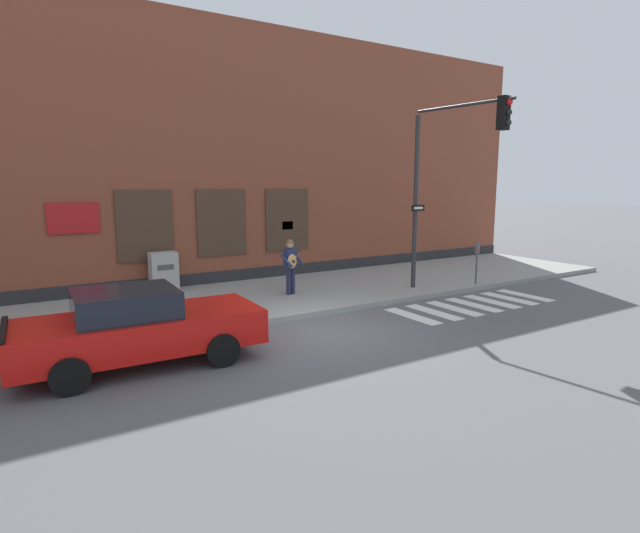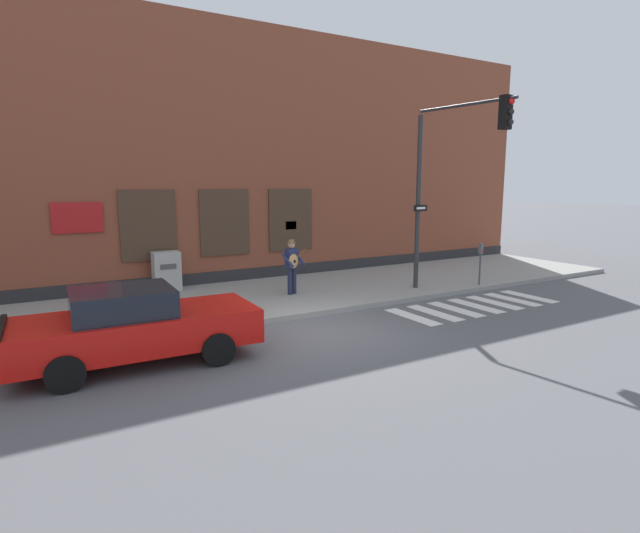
{
  "view_description": "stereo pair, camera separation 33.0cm",
  "coord_description": "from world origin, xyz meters",
  "px_view_note": "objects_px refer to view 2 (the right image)",
  "views": [
    {
      "loc": [
        -6.11,
        -9.8,
        3.52
      ],
      "look_at": [
        0.93,
        1.53,
        1.3
      ],
      "focal_mm": 28.0,
      "sensor_mm": 36.0,
      "label": 1
    },
    {
      "loc": [
        -5.83,
        -9.97,
        3.52
      ],
      "look_at": [
        0.93,
        1.53,
        1.3
      ],
      "focal_mm": 28.0,
      "sensor_mm": 36.0,
      "label": 2
    }
  ],
  "objects_px": {
    "busker": "(292,264)",
    "utility_box": "(167,271)",
    "red_car": "(135,326)",
    "parking_meter": "(480,257)",
    "traffic_light": "(450,165)"
  },
  "relations": [
    {
      "from": "red_car",
      "to": "utility_box",
      "type": "height_order",
      "value": "red_car"
    },
    {
      "from": "utility_box",
      "to": "parking_meter",
      "type": "bearing_deg",
      "value": -25.61
    },
    {
      "from": "red_car",
      "to": "utility_box",
      "type": "xyz_separation_m",
      "value": [
        2.04,
        5.91,
        0.01
      ]
    },
    {
      "from": "red_car",
      "to": "parking_meter",
      "type": "bearing_deg",
      "value": 7.41
    },
    {
      "from": "busker",
      "to": "utility_box",
      "type": "height_order",
      "value": "busker"
    },
    {
      "from": "traffic_light",
      "to": "utility_box",
      "type": "xyz_separation_m",
      "value": [
        -7.27,
        4.86,
        -3.28
      ]
    },
    {
      "from": "busker",
      "to": "utility_box",
      "type": "relative_size",
      "value": 1.35
    },
    {
      "from": "busker",
      "to": "parking_meter",
      "type": "xyz_separation_m",
      "value": [
        6.07,
        -1.93,
        -0.01
      ]
    },
    {
      "from": "red_car",
      "to": "utility_box",
      "type": "bearing_deg",
      "value": 70.92
    },
    {
      "from": "traffic_light",
      "to": "parking_meter",
      "type": "bearing_deg",
      "value": 11.85
    },
    {
      "from": "red_car",
      "to": "parking_meter",
      "type": "relative_size",
      "value": 3.24
    },
    {
      "from": "traffic_light",
      "to": "red_car",
      "type": "bearing_deg",
      "value": -173.56
    },
    {
      "from": "traffic_light",
      "to": "busker",
      "type": "bearing_deg",
      "value": 150.11
    },
    {
      "from": "red_car",
      "to": "parking_meter",
      "type": "xyz_separation_m",
      "value": [
        11.3,
        1.47,
        0.33
      ]
    },
    {
      "from": "utility_box",
      "to": "red_car",
      "type": "bearing_deg",
      "value": -109.08
    }
  ]
}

